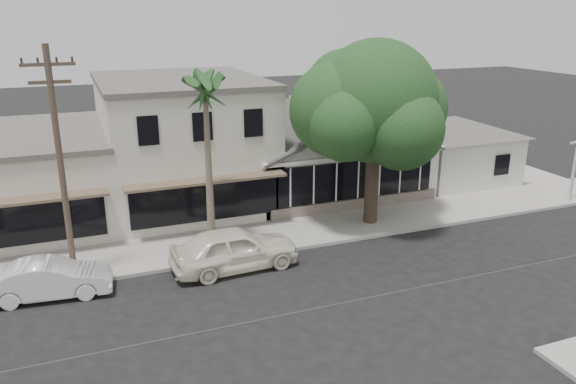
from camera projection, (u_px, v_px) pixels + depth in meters
name	position (u px, v px, depth m)	size (l,w,h in m)	color
ground	(345.00, 303.00, 20.26)	(140.00, 140.00, 0.00)	black
sidewalk_north	(100.00, 261.00, 23.41)	(90.00, 3.50, 0.15)	#9E9991
corner_shop	(325.00, 146.00, 32.24)	(10.40, 8.60, 5.10)	silver
side_cottage	(452.00, 156.00, 34.59)	(6.00, 6.00, 3.00)	silver
row_building_near	(182.00, 143.00, 30.15)	(8.00, 10.00, 6.50)	beige
row_building_midnear	(0.00, 182.00, 27.36)	(10.00, 10.00, 4.20)	silver
utility_pole	(61.00, 164.00, 20.24)	(1.80, 0.24, 9.00)	brown
car_0	(234.00, 249.00, 22.67)	(2.08, 5.18, 1.76)	white
car_1	(50.00, 279.00, 20.49)	(1.51, 4.32, 1.42)	white
shade_tree	(371.00, 105.00, 26.10)	(8.05, 7.28, 8.93)	#423728
palm_east	(205.00, 90.00, 22.36)	(3.01, 3.01, 8.17)	#726651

